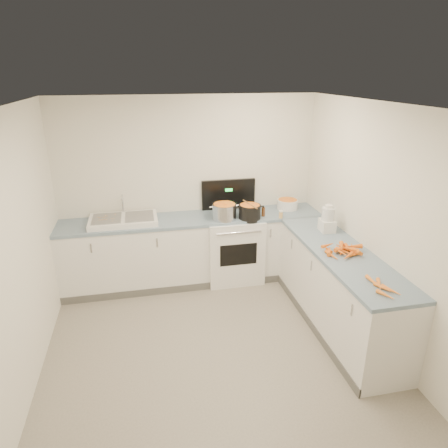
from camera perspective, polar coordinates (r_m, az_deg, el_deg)
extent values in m
cube|color=white|center=(5.54, -4.34, -3.84)|extent=(3.50, 0.60, 0.90)
cube|color=#758EA6|center=(5.36, -4.48, 0.72)|extent=(3.50, 0.62, 0.04)
cube|color=white|center=(4.76, 15.97, -9.14)|extent=(0.60, 2.20, 0.90)
cube|color=#758EA6|center=(4.54, 16.55, -4.00)|extent=(0.62, 2.20, 0.04)
cube|color=white|center=(5.61, 1.28, -3.46)|extent=(0.76, 0.65, 0.90)
cube|color=black|center=(5.63, 0.63, 4.28)|extent=(0.76, 0.05, 0.42)
cube|color=white|center=(5.31, -14.17, 0.55)|extent=(0.86, 0.52, 0.07)
cube|color=slate|center=(5.31, -16.41, 0.77)|extent=(0.36, 0.42, 0.01)
cube|color=slate|center=(5.29, -11.99, 1.11)|extent=(0.36, 0.42, 0.01)
cylinder|color=silver|center=(5.47, -14.26, 2.87)|extent=(0.03, 0.03, 0.24)
cylinder|color=silver|center=(5.24, 0.05, 1.67)|extent=(0.38, 0.38, 0.23)
cylinder|color=black|center=(5.29, 3.70, 1.67)|extent=(0.38, 0.38, 0.21)
cylinder|color=#AD7A47|center=(5.25, 3.72, 2.83)|extent=(0.10, 0.38, 0.02)
cylinder|color=white|center=(5.73, 9.05, 2.82)|extent=(0.30, 0.30, 0.14)
cylinder|color=#593319|center=(5.40, 5.64, 1.75)|extent=(0.05, 0.05, 0.12)
cylinder|color=#E5B266|center=(5.36, 8.12, 1.30)|extent=(0.05, 0.05, 0.09)
cube|color=white|center=(5.02, 14.51, -0.21)|extent=(0.18, 0.21, 0.15)
cylinder|color=silver|center=(4.97, 14.66, 1.40)|extent=(0.15, 0.15, 0.15)
cylinder|color=white|center=(4.94, 14.76, 2.44)|extent=(0.09, 0.09, 0.04)
cone|color=orange|center=(4.58, 16.57, -3.21)|extent=(0.11, 0.18, 0.04)
cone|color=orange|center=(4.45, 14.80, -3.74)|extent=(0.14, 0.21, 0.04)
cone|color=orange|center=(4.60, 17.79, -3.26)|extent=(0.14, 0.20, 0.05)
cone|color=orange|center=(4.46, 16.46, -3.86)|extent=(0.15, 0.17, 0.05)
cone|color=orange|center=(4.44, 18.05, -4.19)|extent=(0.18, 0.10, 0.04)
cone|color=orange|center=(4.39, 17.41, -4.34)|extent=(0.21, 0.17, 0.05)
cone|color=orange|center=(4.50, 14.54, -3.46)|extent=(0.05, 0.18, 0.04)
cone|color=orange|center=(4.50, 16.03, -3.54)|extent=(0.17, 0.13, 0.05)
cone|color=orange|center=(4.37, 15.13, -4.32)|extent=(0.07, 0.21, 0.04)
cone|color=orange|center=(4.48, 16.82, -3.79)|extent=(0.14, 0.20, 0.05)
cone|color=orange|center=(4.52, 17.56, -3.57)|extent=(0.14, 0.17, 0.05)
cone|color=orange|center=(4.54, 16.69, -3.48)|extent=(0.17, 0.12, 0.04)
cone|color=orange|center=(4.41, 16.40, -3.90)|extent=(0.08, 0.18, 0.04)
cone|color=orange|center=(4.49, 16.45, -3.04)|extent=(0.13, 0.19, 0.05)
cone|color=orange|center=(4.49, 14.58, -2.94)|extent=(0.17, 0.10, 0.04)
cone|color=orange|center=(4.52, 17.38, -3.31)|extent=(0.06, 0.17, 0.05)
cone|color=orange|center=(4.46, 18.05, -3.78)|extent=(0.14, 0.18, 0.04)
cone|color=orange|center=(4.46, 17.50, -3.40)|extent=(0.17, 0.16, 0.04)
cone|color=orange|center=(4.47, 18.32, -3.50)|extent=(0.05, 0.18, 0.04)
cone|color=orange|center=(4.48, 16.51, -3.46)|extent=(0.19, 0.08, 0.05)
cone|color=orange|center=(4.53, 18.14, -3.04)|extent=(0.17, 0.08, 0.05)
cone|color=orange|center=(3.78, 22.05, -9.35)|extent=(0.10, 0.17, 0.04)
cone|color=orange|center=(3.88, 22.76, -8.71)|extent=(0.11, 0.19, 0.04)
cone|color=orange|center=(3.89, 21.69, -8.41)|extent=(0.10, 0.17, 0.04)
cone|color=orange|center=(3.94, 21.31, -7.99)|extent=(0.11, 0.18, 0.04)
cone|color=orange|center=(3.97, 20.46, -7.66)|extent=(0.04, 0.20, 0.04)
cube|color=tan|center=(5.19, -15.64, 0.42)|extent=(0.02, 0.03, 0.00)
cube|color=tan|center=(5.27, -16.90, 0.58)|extent=(0.04, 0.04, 0.00)
cube|color=tan|center=(5.27, -17.25, 0.56)|extent=(0.05, 0.01, 0.00)
cube|color=tan|center=(5.26, -16.84, 0.62)|extent=(0.04, 0.04, 0.00)
cube|color=tan|center=(5.28, -15.62, 0.75)|extent=(0.05, 0.02, 0.00)
cube|color=tan|center=(5.34, -16.82, 0.94)|extent=(0.05, 0.01, 0.00)
cube|color=tan|center=(5.41, -15.28, 1.32)|extent=(0.01, 0.05, 0.00)
cube|color=tan|center=(5.24, -16.63, 0.50)|extent=(0.03, 0.05, 0.00)
cube|color=tan|center=(5.38, -16.37, 1.10)|extent=(0.03, 0.03, 0.00)
cube|color=tan|center=(5.37, -17.51, 0.93)|extent=(0.05, 0.04, 0.00)
cube|color=tan|center=(5.26, -16.44, 0.65)|extent=(0.03, 0.04, 0.00)
cube|color=tan|center=(5.25, -15.78, 0.62)|extent=(0.02, 0.04, 0.00)
cube|color=tan|center=(5.40, -16.58, 1.15)|extent=(0.02, 0.05, 0.00)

